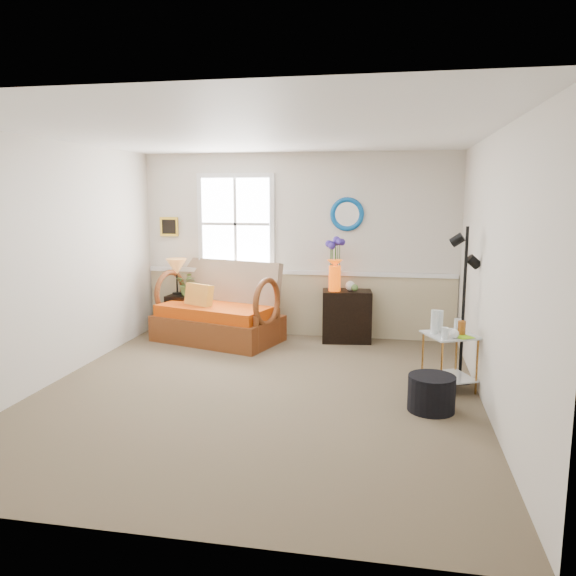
% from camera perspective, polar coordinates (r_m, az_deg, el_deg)
% --- Properties ---
extents(floor, '(4.50, 5.00, 0.01)m').
position_cam_1_polar(floor, '(5.89, -3.23, -10.60)').
color(floor, brown).
rests_on(floor, ground).
extents(ceiling, '(4.50, 5.00, 0.01)m').
position_cam_1_polar(ceiling, '(5.56, -3.48, 15.44)').
color(ceiling, white).
rests_on(ceiling, walls).
extents(walls, '(4.51, 5.01, 2.60)m').
position_cam_1_polar(walls, '(5.58, -3.35, 2.04)').
color(walls, beige).
rests_on(walls, floor).
extents(wainscot, '(4.46, 0.02, 0.90)m').
position_cam_1_polar(wainscot, '(8.11, 0.93, -1.67)').
color(wainscot, tan).
rests_on(wainscot, walls).
extents(chair_rail, '(4.46, 0.04, 0.06)m').
position_cam_1_polar(chair_rail, '(8.03, 0.93, 1.61)').
color(chair_rail, white).
rests_on(chair_rail, walls).
extents(window, '(1.14, 0.06, 1.44)m').
position_cam_1_polar(window, '(8.16, -5.34, 6.50)').
color(window, white).
rests_on(window, walls).
extents(picture, '(0.28, 0.03, 0.28)m').
position_cam_1_polar(picture, '(8.51, -11.97, 6.12)').
color(picture, gold).
rests_on(picture, walls).
extents(mirror, '(0.47, 0.07, 0.47)m').
position_cam_1_polar(mirror, '(7.88, 6.03, 7.47)').
color(mirror, '#00619F').
rests_on(mirror, walls).
extents(loveseat, '(1.88, 1.39, 1.09)m').
position_cam_1_polar(loveseat, '(7.82, -7.20, -1.45)').
color(loveseat, brown).
rests_on(loveseat, floor).
extents(throw_pillow, '(0.45, 0.31, 0.45)m').
position_cam_1_polar(throw_pillow, '(7.84, -9.09, -1.22)').
color(throw_pillow, orange).
rests_on(throw_pillow, loveseat).
extents(lamp_stand, '(0.35, 0.35, 0.56)m').
position_cam_1_polar(lamp_stand, '(8.42, -10.97, -2.61)').
color(lamp_stand, black).
rests_on(lamp_stand, floor).
extents(table_lamp, '(0.39, 0.39, 0.54)m').
position_cam_1_polar(table_lamp, '(8.32, -11.23, 1.09)').
color(table_lamp, '#C07A38').
rests_on(table_lamp, lamp_stand).
extents(potted_plant, '(0.37, 0.40, 0.27)m').
position_cam_1_polar(potted_plant, '(8.31, -10.16, 0.18)').
color(potted_plant, '#4D6E34').
rests_on(potted_plant, lamp_stand).
extents(cabinet, '(0.71, 0.51, 0.71)m').
position_cam_1_polar(cabinet, '(7.83, 5.97, -2.83)').
color(cabinet, black).
rests_on(cabinet, floor).
extents(flower_vase, '(0.29, 0.29, 0.72)m').
position_cam_1_polar(flower_vase, '(7.67, 4.78, 2.37)').
color(flower_vase, '#D94303').
rests_on(flower_vase, cabinet).
extents(side_table, '(0.62, 0.62, 0.60)m').
position_cam_1_polar(side_table, '(6.12, 16.05, -7.24)').
color(side_table, '#AD7430').
rests_on(side_table, floor).
extents(tabletop_items, '(0.57, 0.57, 0.25)m').
position_cam_1_polar(tabletop_items, '(5.99, 16.19, -3.42)').
color(tabletop_items, silver).
rests_on(tabletop_items, side_table).
extents(floor_lamp, '(0.29, 0.29, 1.69)m').
position_cam_1_polar(floor_lamp, '(6.28, 17.40, -1.73)').
color(floor_lamp, black).
rests_on(floor_lamp, floor).
extents(ottoman, '(0.56, 0.56, 0.34)m').
position_cam_1_polar(ottoman, '(5.55, 14.37, -10.31)').
color(ottoman, black).
rests_on(ottoman, floor).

